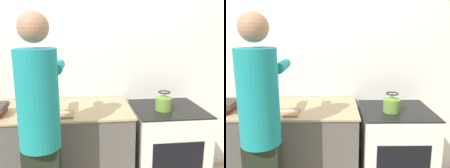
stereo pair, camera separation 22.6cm
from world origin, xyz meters
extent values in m
cube|color=white|center=(0.00, 0.75, 1.30)|extent=(8.00, 0.05, 2.60)
cube|color=#5B5651|center=(-0.37, 0.34, 0.45)|extent=(1.52, 0.68, 0.90)
cube|color=tan|center=(-0.37, 0.34, 0.91)|extent=(1.54, 0.71, 0.02)
cube|color=silver|center=(0.79, 0.34, 0.44)|extent=(0.68, 0.67, 0.88)
cube|color=black|center=(0.79, 0.34, 0.89)|extent=(0.68, 0.67, 0.01)
cube|color=black|center=(0.79, 0.00, 0.48)|extent=(0.47, 0.01, 0.39)
cylinder|color=teal|center=(-0.35, -0.26, 1.19)|extent=(0.29, 0.29, 0.70)
sphere|color=#A87A5B|center=(-0.35, -0.26, 1.67)|extent=(0.21, 0.21, 0.21)
cylinder|color=teal|center=(-0.48, 0.01, 1.37)|extent=(0.08, 0.30, 0.08)
cylinder|color=teal|center=(-0.23, 0.01, 1.37)|extent=(0.08, 0.30, 0.08)
cube|color=#A87A4C|center=(-0.33, 0.15, 0.93)|extent=(0.38, 0.20, 0.02)
cube|color=silver|center=(-0.25, 0.16, 0.94)|extent=(0.16, 0.08, 0.01)
cube|color=black|center=(-0.37, 0.12, 0.94)|extent=(0.10, 0.05, 0.01)
cylinder|color=olive|center=(0.72, 0.28, 0.95)|extent=(0.16, 0.16, 0.12)
cone|color=olive|center=(0.72, 0.28, 1.03)|extent=(0.13, 0.13, 0.03)
sphere|color=black|center=(0.72, 0.28, 1.06)|extent=(0.02, 0.02, 0.02)
torus|color=black|center=(0.72, 0.28, 1.07)|extent=(0.12, 0.12, 0.01)
cylinder|color=#C6B789|center=(-0.56, 0.37, 0.95)|extent=(0.14, 0.14, 0.05)
camera|label=1|loc=(-0.04, -1.95, 1.67)|focal=40.00mm
camera|label=2|loc=(0.19, -1.97, 1.67)|focal=40.00mm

